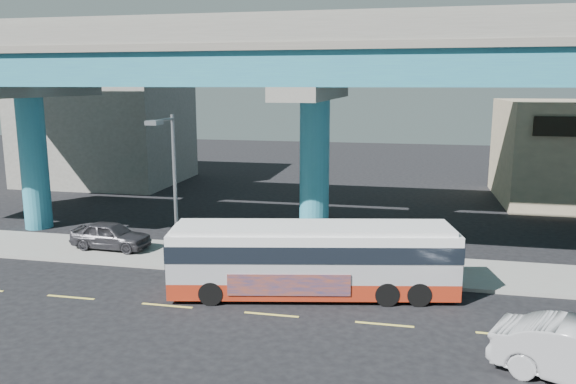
# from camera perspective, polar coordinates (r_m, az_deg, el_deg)

# --- Properties ---
(ground) EXTENTS (120.00, 120.00, 0.00)m
(ground) POSITION_cam_1_polar(r_m,az_deg,el_deg) (20.83, -1.50, -12.04)
(ground) COLOR black
(ground) RESTS_ON ground
(sidewalk) EXTENTS (70.00, 4.00, 0.15)m
(sidewalk) POSITION_cam_1_polar(r_m,az_deg,el_deg) (25.85, 1.36, -7.22)
(sidewalk) COLOR gray
(sidewalk) RESTS_ON ground
(lane_markings) EXTENTS (58.00, 0.12, 0.01)m
(lane_markings) POSITION_cam_1_polar(r_m,az_deg,el_deg) (20.56, -1.70, -12.34)
(lane_markings) COLOR #D8C64C
(lane_markings) RESTS_ON ground
(viaduct) EXTENTS (52.00, 12.40, 11.70)m
(viaduct) POSITION_cam_1_polar(r_m,az_deg,el_deg) (28.13, 2.84, 12.99)
(viaduct) COLOR #25678C
(viaduct) RESTS_ON ground
(building_concrete) EXTENTS (12.00, 10.00, 9.00)m
(building_concrete) POSITION_cam_1_polar(r_m,az_deg,el_deg) (49.31, -17.95, 6.21)
(building_concrete) COLOR gray
(building_concrete) RESTS_ON ground
(transit_bus) EXTENTS (11.24, 4.47, 2.82)m
(transit_bus) POSITION_cam_1_polar(r_m,az_deg,el_deg) (21.83, 2.56, -6.62)
(transit_bus) COLOR #9A2712
(transit_bus) RESTS_ON ground
(parked_car) EXTENTS (1.99, 4.11, 1.34)m
(parked_car) POSITION_cam_1_polar(r_m,az_deg,el_deg) (28.93, -17.56, -4.21)
(parked_car) COLOR #313035
(parked_car) RESTS_ON sidewalk
(street_lamp) EXTENTS (0.50, 2.24, 6.69)m
(street_lamp) POSITION_cam_1_polar(r_m,az_deg,el_deg) (24.48, -11.97, 2.33)
(street_lamp) COLOR gray
(street_lamp) RESTS_ON sidewalk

